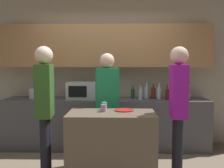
% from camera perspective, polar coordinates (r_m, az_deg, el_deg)
% --- Properties ---
extents(back_wall, '(6.40, 0.40, 2.70)m').
position_cam_1_polar(back_wall, '(4.88, -1.25, 4.81)').
color(back_wall, '#B2A893').
rests_on(back_wall, ground_plane).
extents(back_counter, '(3.60, 0.62, 0.88)m').
position_cam_1_polar(back_counter, '(4.74, -1.38, -8.55)').
color(back_counter, '#4C4C51').
rests_on(back_counter, ground_plane).
extents(kitchen_island, '(1.13, 0.61, 0.89)m').
position_cam_1_polar(kitchen_island, '(3.52, -0.11, -13.33)').
color(kitchen_island, brown).
rests_on(kitchen_island, ground_plane).
extents(microwave, '(0.52, 0.39, 0.30)m').
position_cam_1_polar(microwave, '(4.68, -6.53, -1.39)').
color(microwave, '#B7BABC').
rests_on(microwave, back_counter).
extents(toaster, '(0.26, 0.16, 0.18)m').
position_cam_1_polar(toaster, '(4.87, -15.83, -2.01)').
color(toaster, silver).
rests_on(toaster, back_counter).
extents(potted_plant, '(0.14, 0.14, 0.39)m').
position_cam_1_polar(potted_plant, '(4.78, 15.90, -0.83)').
color(potted_plant, silver).
rests_on(potted_plant, back_counter).
extents(bottle_0, '(0.07, 0.07, 0.23)m').
position_cam_1_polar(bottle_0, '(4.73, 4.55, -2.07)').
color(bottle_0, '#194723').
rests_on(bottle_0, back_counter).
extents(bottle_1, '(0.07, 0.07, 0.24)m').
position_cam_1_polar(bottle_1, '(4.59, 6.24, -2.23)').
color(bottle_1, silver).
rests_on(bottle_1, back_counter).
extents(bottle_2, '(0.09, 0.09, 0.28)m').
position_cam_1_polar(bottle_2, '(4.75, 7.51, -1.84)').
color(bottle_2, silver).
rests_on(bottle_2, back_counter).
extents(bottle_3, '(0.08, 0.08, 0.27)m').
position_cam_1_polar(bottle_3, '(4.70, 8.98, -1.97)').
color(bottle_3, maroon).
rests_on(bottle_3, back_counter).
extents(bottle_4, '(0.09, 0.09, 0.27)m').
position_cam_1_polar(bottle_4, '(4.71, 10.18, -1.96)').
color(bottle_4, silver).
rests_on(bottle_4, back_counter).
extents(bottle_5, '(0.06, 0.06, 0.26)m').
position_cam_1_polar(bottle_5, '(4.64, 11.90, -2.16)').
color(bottle_5, maroon).
rests_on(bottle_5, back_counter).
extents(bottle_6, '(0.06, 0.06, 0.24)m').
position_cam_1_polar(bottle_6, '(4.67, 13.11, -2.23)').
color(bottle_6, silver).
rests_on(bottle_6, back_counter).
extents(bottle_7, '(0.06, 0.06, 0.29)m').
position_cam_1_polar(bottle_7, '(4.67, 14.58, -2.01)').
color(bottle_7, '#194723').
rests_on(bottle_7, back_counter).
extents(plate_on_island, '(0.26, 0.26, 0.01)m').
position_cam_1_polar(plate_on_island, '(3.54, 2.63, -5.71)').
color(plate_on_island, red).
rests_on(plate_on_island, kitchen_island).
extents(cup_0, '(0.07, 0.07, 0.10)m').
position_cam_1_polar(cup_0, '(3.60, -1.68, -4.79)').
color(cup_0, '#68D69B').
rests_on(cup_0, kitchen_island).
extents(cup_1, '(0.07, 0.07, 0.09)m').
position_cam_1_polar(cup_1, '(3.46, -1.88, -5.28)').
color(cup_1, '#AE84A3').
rests_on(cup_1, kitchen_island).
extents(person_left, '(0.36, 0.24, 1.67)m').
position_cam_1_polar(person_left, '(3.95, -1.08, -3.11)').
color(person_left, black).
rests_on(person_left, ground_plane).
extents(person_center, '(0.23, 0.35, 1.73)m').
position_cam_1_polar(person_center, '(3.42, 14.23, -3.76)').
color(person_center, black).
rests_on(person_center, ground_plane).
extents(person_right, '(0.23, 0.36, 1.74)m').
position_cam_1_polar(person_right, '(3.43, -14.43, -3.67)').
color(person_right, black).
rests_on(person_right, ground_plane).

